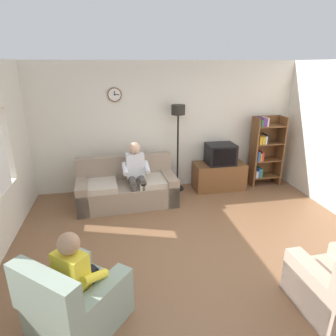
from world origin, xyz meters
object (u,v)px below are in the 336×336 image
Objects in this scene: tv at (221,154)px; tv_stand at (219,176)px; couch at (127,188)px; bookshelf at (264,150)px; floor_lamp at (178,124)px; armchair_near_window at (76,303)px; person_on_couch at (136,171)px; person_in_left_armchair at (79,273)px.

tv_stand is at bearing 90.00° from tv.
tv reaches higher than couch.
tv is 0.39× the size of bookshelf.
tv is at bearing -174.68° from bookshelf.
armchair_near_window is at bearing -118.62° from floor_lamp.
floor_lamp is 3.94m from armchair_near_window.
bookshelf is 0.84× the size of floor_lamp.
armchair_near_window is (-0.68, -2.83, -0.02)m from couch.
floor_lamp is at bearing 22.78° from couch.
floor_lamp reaches higher than person_on_couch.
person_in_left_armchair is (-1.75, -3.24, -0.85)m from floor_lamp.
floor_lamp is 3.78m from person_in_left_armchair.
person_in_left_armchair is (0.06, 0.07, 0.32)m from armchair_near_window.
couch is 1.57× the size of person_on_couch.
tv_stand is at bearing 14.61° from person_on_couch.
floor_lamp is (-1.98, 0.02, 0.65)m from bookshelf.
tv_stand is 1.83× the size of tv.
bookshelf reaches higher than couch.
tv is 4.22m from armchair_near_window.
couch is 2.85m from person_in_left_armchair.
bookshelf is at bearing -0.71° from floor_lamp.
person_in_left_armchair reaches higher than armchair_near_window.
tv is 0.54× the size of person_in_left_armchair.
tv_stand is 0.59× the size of floor_lamp.
tv_stand is 1.18m from bookshelf.
tv_stand is 1.96m from person_on_couch.
tv_stand is 4.13m from person_in_left_armchair.
bookshelf is (1.06, 0.10, 0.00)m from tv.
couch is at bearing -169.63° from tv_stand.
armchair_near_window is 0.96× the size of person_on_couch.
tv is 0.32× the size of floor_lamp.
bookshelf is 1.25× the size of person_on_couch.
tv is at bearing 13.90° from person_on_couch.
couch is 1.67m from floor_lamp.
couch is 2.91m from armchair_near_window.
armchair_near_window is (-2.72, -3.21, 0.00)m from tv_stand.
armchair_near_window is (-3.78, -3.28, -0.51)m from bookshelf.
couch is at bearing -170.30° from tv.
person_in_left_armchair reaches higher than couch.
person_in_left_armchair is at bearing -139.22° from bookshelf.
tv_stand is 0.89× the size of person_on_couch.
tv is at bearing -7.66° from floor_lamp.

